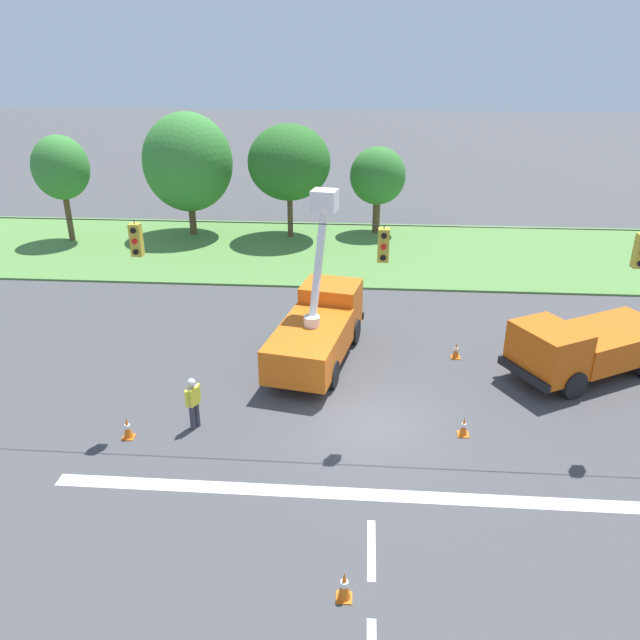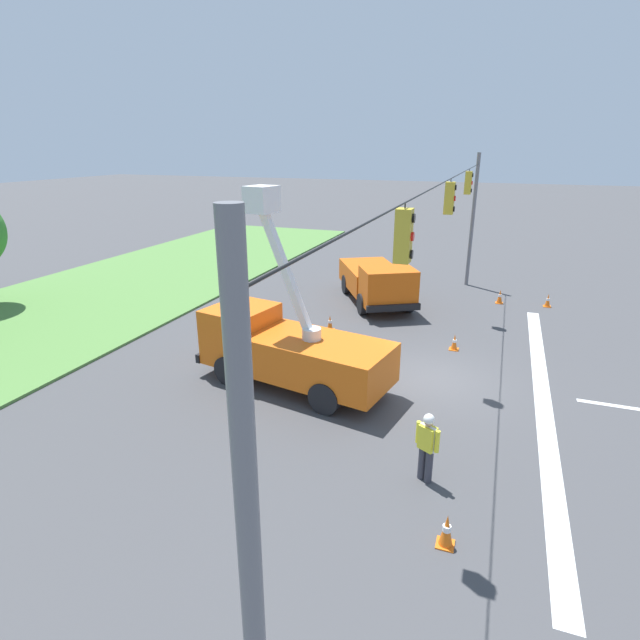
# 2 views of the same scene
# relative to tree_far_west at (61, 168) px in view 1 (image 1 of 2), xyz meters

# --- Properties ---
(ground_plane) EXTENTS (200.00, 200.00, 0.00)m
(ground_plane) POSITION_rel_tree_far_west_xyz_m (18.36, -18.83, -4.48)
(ground_plane) COLOR #424244
(grass_verge) EXTENTS (56.00, 12.00, 0.10)m
(grass_verge) POSITION_rel_tree_far_west_xyz_m (18.36, -0.83, -4.43)
(grass_verge) COLOR #517F3D
(grass_verge) RESTS_ON ground
(lane_markings) EXTENTS (17.60, 15.25, 0.01)m
(lane_markings) POSITION_rel_tree_far_west_xyz_m (18.36, -23.74, -4.48)
(lane_markings) COLOR silver
(lane_markings) RESTS_ON ground
(signal_gantry) EXTENTS (26.20, 0.33, 7.20)m
(signal_gantry) POSITION_rel_tree_far_west_xyz_m (18.39, -18.83, -0.05)
(signal_gantry) COLOR slate
(signal_gantry) RESTS_ON ground
(tree_far_west) EXTENTS (3.30, 3.21, 6.39)m
(tree_far_west) POSITION_rel_tree_far_west_xyz_m (0.00, 0.00, 0.00)
(tree_far_west) COLOR brown
(tree_far_west) RESTS_ON ground
(tree_west) EXTENTS (5.45, 5.10, 7.54)m
(tree_west) POSITION_rel_tree_far_west_xyz_m (7.10, 1.93, 0.08)
(tree_west) COLOR brown
(tree_west) RESTS_ON ground
(tree_centre) EXTENTS (4.96, 5.07, 6.91)m
(tree_centre) POSITION_rel_tree_far_west_xyz_m (13.33, 1.77, 0.18)
(tree_centre) COLOR brown
(tree_centre) RESTS_ON ground
(tree_east) EXTENTS (3.44, 3.23, 5.46)m
(tree_east) POSITION_rel_tree_far_west_xyz_m (18.66, 3.08, -0.82)
(tree_east) COLOR brown
(tree_east) RESTS_ON ground
(utility_truck_bucket_lift) EXTENTS (3.54, 6.83, 6.39)m
(utility_truck_bucket_lift) POSITION_rel_tree_far_west_xyz_m (16.31, -14.31, -3.12)
(utility_truck_bucket_lift) COLOR orange
(utility_truck_bucket_lift) RESTS_ON ground
(utility_truck_support_near) EXTENTS (6.72, 5.28, 2.22)m
(utility_truck_support_near) POSITION_rel_tree_far_west_xyz_m (26.14, -14.85, -3.34)
(utility_truck_support_near) COLOR #D6560F
(utility_truck_support_near) RESTS_ON ground
(road_worker) EXTENTS (0.40, 0.58, 1.77)m
(road_worker) POSITION_rel_tree_far_west_xyz_m (12.75, -19.39, -3.48)
(road_worker) COLOR #383842
(road_worker) RESTS_ON ground
(traffic_cone_foreground_left) EXTENTS (0.36, 0.36, 0.63)m
(traffic_cone_foreground_left) POSITION_rel_tree_far_west_xyz_m (21.23, -19.20, -4.18)
(traffic_cone_foreground_left) COLOR orange
(traffic_cone_foreground_left) RESTS_ON ground
(traffic_cone_foreground_right) EXTENTS (0.36, 0.36, 0.76)m
(traffic_cone_foreground_right) POSITION_rel_tree_far_west_xyz_m (17.75, -25.76, -4.11)
(traffic_cone_foreground_right) COLOR orange
(traffic_cone_foreground_right) RESTS_ON ground
(traffic_cone_mid_left) EXTENTS (0.36, 0.36, 0.66)m
(traffic_cone_mid_left) POSITION_rel_tree_far_west_xyz_m (21.65, -13.93, -4.16)
(traffic_cone_mid_left) COLOR orange
(traffic_cone_mid_left) RESTS_ON ground
(traffic_cone_mid_right) EXTENTS (0.36, 0.36, 0.72)m
(traffic_cone_mid_right) POSITION_rel_tree_far_west_xyz_m (10.81, -20.11, -4.13)
(traffic_cone_mid_right) COLOR orange
(traffic_cone_mid_right) RESTS_ON ground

